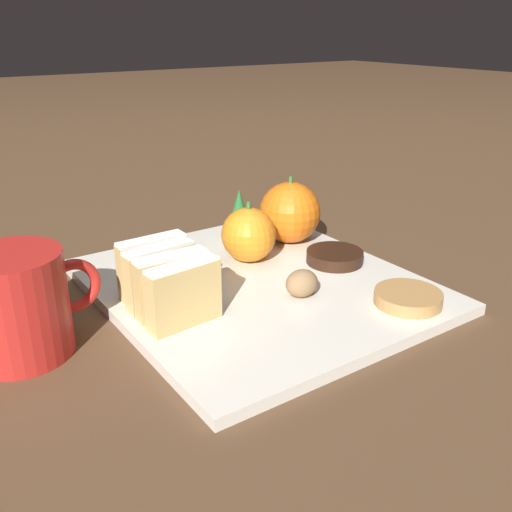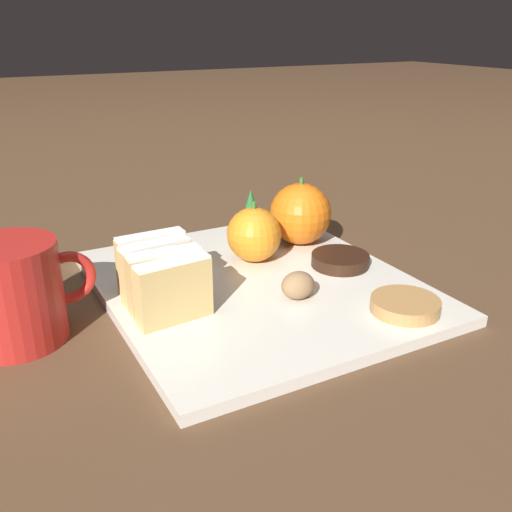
# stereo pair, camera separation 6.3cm
# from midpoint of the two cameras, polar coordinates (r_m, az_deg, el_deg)

# --- Properties ---
(ground_plane) EXTENTS (6.00, 6.00, 0.00)m
(ground_plane) POSITION_cam_midpoint_polar(r_m,az_deg,el_deg) (0.65, 2.79, -3.51)
(ground_plane) COLOR #513823
(serving_platter) EXTENTS (0.32, 0.37, 0.01)m
(serving_platter) POSITION_cam_midpoint_polar(r_m,az_deg,el_deg) (0.64, 2.80, -3.03)
(serving_platter) COLOR silver
(serving_platter) RESTS_ON ground_plane
(stollen_slice_front) EXTENTS (0.08, 0.03, 0.06)m
(stollen_slice_front) POSITION_cam_midpoint_polar(r_m,az_deg,el_deg) (0.54, -4.96, -3.58)
(stollen_slice_front) COLOR tan
(stollen_slice_front) RESTS_ON serving_platter
(stollen_slice_second) EXTENTS (0.07, 0.02, 0.06)m
(stollen_slice_second) POSITION_cam_midpoint_polar(r_m,az_deg,el_deg) (0.57, -5.92, -2.55)
(stollen_slice_second) COLOR tan
(stollen_slice_second) RESTS_ON serving_platter
(stollen_slice_third) EXTENTS (0.08, 0.03, 0.06)m
(stollen_slice_third) POSITION_cam_midpoint_polar(r_m,az_deg,el_deg) (0.59, -6.93, -1.61)
(stollen_slice_third) COLOR tan
(stollen_slice_third) RESTS_ON serving_platter
(stollen_slice_fourth) EXTENTS (0.07, 0.02, 0.06)m
(stollen_slice_fourth) POSITION_cam_midpoint_polar(r_m,az_deg,el_deg) (0.61, -7.47, -0.67)
(stollen_slice_fourth) COLOR tan
(stollen_slice_fourth) RESTS_ON serving_platter
(orange_near) EXTENTS (0.07, 0.07, 0.07)m
(orange_near) POSITION_cam_midpoint_polar(r_m,az_deg,el_deg) (0.68, 2.43, 2.10)
(orange_near) COLOR orange
(orange_near) RESTS_ON serving_platter
(orange_far) EXTENTS (0.08, 0.08, 0.09)m
(orange_far) POSITION_cam_midpoint_polar(r_m,az_deg,el_deg) (0.74, 6.89, 4.17)
(orange_far) COLOR orange
(orange_far) RESTS_ON serving_platter
(walnut) EXTENTS (0.04, 0.03, 0.03)m
(walnut) POSITION_cam_midpoint_polar(r_m,az_deg,el_deg) (0.60, 7.23, -3.00)
(walnut) COLOR #8E6B47
(walnut) RESTS_ON serving_platter
(chocolate_cookie) EXTENTS (0.07, 0.07, 0.01)m
(chocolate_cookie) POSITION_cam_midpoint_polar(r_m,az_deg,el_deg) (0.69, 11.02, -0.45)
(chocolate_cookie) COLOR black
(chocolate_cookie) RESTS_ON serving_platter
(gingerbread_cookie) EXTENTS (0.07, 0.07, 0.01)m
(gingerbread_cookie) POSITION_cam_midpoint_polar(r_m,az_deg,el_deg) (0.60, 17.65, -4.78)
(gingerbread_cookie) COLOR #B27F47
(gingerbread_cookie) RESTS_ON serving_platter
(evergreen_sprig) EXTENTS (0.04, 0.04, 0.07)m
(evergreen_sprig) POSITION_cam_midpoint_polar(r_m,az_deg,el_deg) (0.76, 1.85, 4.24)
(evergreen_sprig) COLOR #23662D
(evergreen_sprig) RESTS_ON serving_platter
(coffee_mug) EXTENTS (0.13, 0.09, 0.10)m
(coffee_mug) POSITION_cam_midpoint_polar(r_m,az_deg,el_deg) (0.56, -20.22, -3.56)
(coffee_mug) COLOR red
(coffee_mug) RESTS_ON ground_plane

